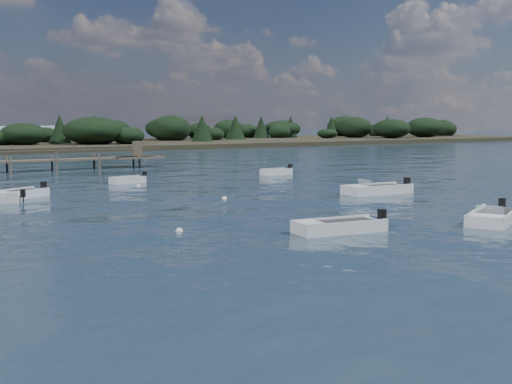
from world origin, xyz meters
TOP-DOWN VIEW (x-y plane):
  - ground at (0.00, 60.00)m, footprint 400.00×400.00m
  - dinghy_mid_grey at (-3.09, 6.08)m, footprint 4.58×2.09m
  - dinghy_mid_white_a at (5.03, 4.24)m, footprint 5.04×3.83m
  - tender_far_grey_b at (11.04, 32.21)m, footprint 3.37×1.52m
  - tender_far_white at (-3.16, 31.99)m, footprint 3.17×1.62m
  - dinghy_mid_white_b at (8.56, 16.30)m, footprint 5.28×2.03m
  - dinghy_extra_b at (-12.58, 26.53)m, footprint 4.10×3.17m
  - buoy_b at (8.65, 6.90)m, footprint 0.32×0.32m
  - buoy_c at (-9.05, 10.05)m, footprint 0.32×0.32m
  - buoy_e at (-3.38, 29.21)m, footprint 0.32×0.32m
  - buoy_extra_b at (-1.57, 19.30)m, footprint 0.32×0.32m
  - far_headland at (25.00, 100.00)m, footprint 190.00×40.00m

SIDE VIEW (x-z plane):
  - ground at x=0.00m, z-range 0.00..0.00m
  - buoy_b at x=8.65m, z-range -0.16..0.16m
  - buoy_c at x=-9.05m, z-range -0.16..0.16m
  - buoy_e at x=-3.38m, z-range -0.16..0.16m
  - buoy_extra_b at x=-1.57m, z-range -0.16..0.16m
  - dinghy_extra_b at x=-12.58m, z-range -0.40..0.70m
  - tender_far_white at x=-3.16m, z-range -0.38..0.68m
  - dinghy_mid_grey at x=-3.09m, z-range -0.41..0.72m
  - dinghy_mid_white_a at x=5.03m, z-range -0.44..0.76m
  - tender_far_grey_b at x=11.04m, z-range -0.41..0.73m
  - dinghy_mid_white_b at x=8.56m, z-range -0.48..0.82m
  - far_headland at x=25.00m, z-range -0.94..4.86m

